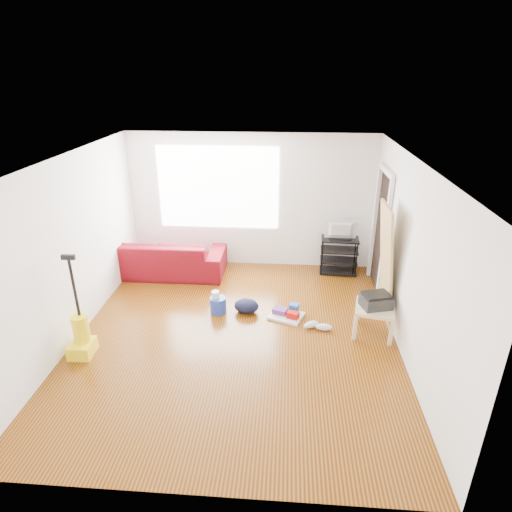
# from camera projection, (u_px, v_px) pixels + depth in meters

# --- Properties ---
(room) EXTENTS (4.51, 5.01, 2.51)m
(room) POSITION_uv_depth(u_px,v_px,m) (241.00, 252.00, 5.74)
(room) COLOR #472006
(room) RESTS_ON ground
(sofa) EXTENTS (2.29, 0.89, 0.67)m
(sofa) POSITION_uv_depth(u_px,v_px,m) (164.00, 273.00, 8.01)
(sofa) COLOR #600311
(sofa) RESTS_ON ground
(tv_stand) EXTENTS (0.69, 0.42, 0.68)m
(tv_stand) POSITION_uv_depth(u_px,v_px,m) (339.00, 255.00, 7.89)
(tv_stand) COLOR black
(tv_stand) RESTS_ON ground
(tv) EXTENTS (0.57, 0.07, 0.33)m
(tv) POSITION_uv_depth(u_px,v_px,m) (341.00, 230.00, 7.69)
(tv) COLOR black
(tv) RESTS_ON tv_stand
(side_table) EXTENTS (0.63, 0.63, 0.44)m
(side_table) POSITION_uv_depth(u_px,v_px,m) (375.00, 311.00, 6.05)
(side_table) COLOR tan
(side_table) RESTS_ON ground
(printer) EXTENTS (0.47, 0.40, 0.21)m
(printer) POSITION_uv_depth(u_px,v_px,m) (376.00, 300.00, 5.98)
(printer) COLOR black
(printer) RESTS_ON side_table
(bucket) EXTENTS (0.33, 0.33, 0.25)m
(bucket) POSITION_uv_depth(u_px,v_px,m) (218.00, 312.00, 6.72)
(bucket) COLOR #1F39AC
(bucket) RESTS_ON ground
(toilet_paper) EXTENTS (0.12, 0.12, 0.11)m
(toilet_paper) POSITION_uv_depth(u_px,v_px,m) (216.00, 302.00, 6.65)
(toilet_paper) COLOR white
(toilet_paper) RESTS_ON bucket
(cleaning_tray) EXTENTS (0.59, 0.54, 0.18)m
(cleaning_tray) POSITION_uv_depth(u_px,v_px,m) (287.00, 314.00, 6.58)
(cleaning_tray) COLOR white
(cleaning_tray) RESTS_ON ground
(backpack) EXTENTS (0.43, 0.37, 0.21)m
(backpack) POSITION_uv_depth(u_px,v_px,m) (247.00, 312.00, 6.73)
(backpack) COLOR black
(backpack) RESTS_ON ground
(sneakers) EXTENTS (0.44, 0.22, 0.10)m
(sneakers) POSITION_uv_depth(u_px,v_px,m) (317.00, 326.00, 6.27)
(sneakers) COLOR silver
(sneakers) RESTS_ON ground
(vacuum) EXTENTS (0.31, 0.35, 1.42)m
(vacuum) POSITION_uv_depth(u_px,v_px,m) (81.00, 337.00, 5.65)
(vacuum) COLOR yellow
(vacuum) RESTS_ON ground
(door_panel) EXTENTS (0.22, 0.72, 1.79)m
(door_panel) POSITION_uv_depth(u_px,v_px,m) (379.00, 318.00, 6.57)
(door_panel) COLOR #998148
(door_panel) RESTS_ON ground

